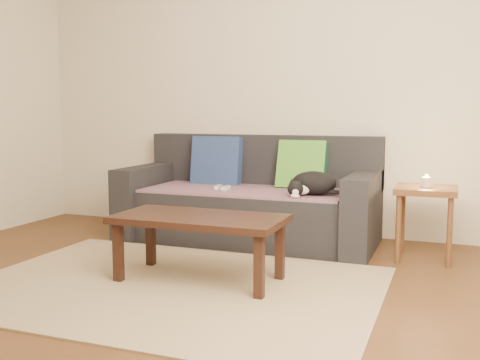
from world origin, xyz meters
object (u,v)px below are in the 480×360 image
(wii_remote_a, at_px, (226,188))
(wii_remote_b, at_px, (218,187))
(sofa, at_px, (250,203))
(coffee_table, at_px, (199,224))
(side_table, at_px, (426,200))
(cat, at_px, (312,184))

(wii_remote_a, bearing_deg, wii_remote_b, 65.89)
(sofa, xyz_separation_m, coffee_table, (0.11, -1.24, 0.06))
(coffee_table, bearing_deg, wii_remote_b, 107.13)
(sofa, height_order, side_table, sofa)
(coffee_table, bearing_deg, wii_remote_a, 103.50)
(wii_remote_b, relative_size, side_table, 0.28)
(coffee_table, bearing_deg, sofa, 95.02)
(cat, height_order, wii_remote_a, cat)
(wii_remote_a, xyz_separation_m, coffee_table, (0.25, -1.05, -0.08))
(wii_remote_b, height_order, coffee_table, wii_remote_b)
(sofa, xyz_separation_m, wii_remote_a, (-0.14, -0.20, 0.15))
(cat, xyz_separation_m, coffee_table, (-0.48, -1.02, -0.16))
(wii_remote_b, distance_m, side_table, 1.63)
(wii_remote_b, bearing_deg, side_table, -102.22)
(cat, height_order, wii_remote_b, cat)
(wii_remote_b, bearing_deg, coffee_table, -174.99)
(wii_remote_b, distance_m, coffee_table, 1.13)
(sofa, bearing_deg, wii_remote_a, -125.87)
(sofa, xyz_separation_m, cat, (0.59, -0.22, 0.22))
(cat, relative_size, side_table, 0.82)
(wii_remote_a, relative_size, coffee_table, 0.14)
(wii_remote_a, distance_m, side_table, 1.55)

